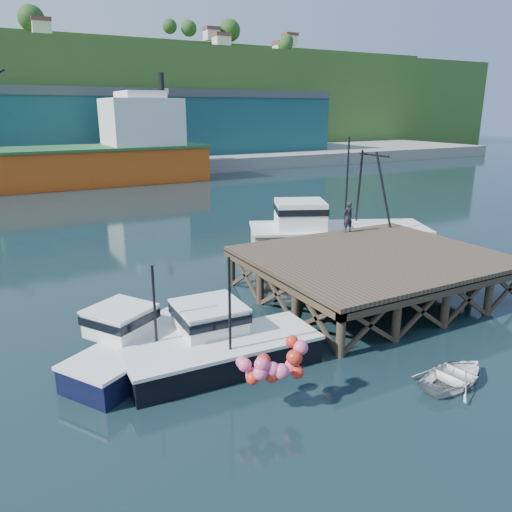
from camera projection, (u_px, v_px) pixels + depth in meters
ground at (280, 314)px, 23.26m from camera, size 300.00×300.00×0.00m
wharf at (376, 259)px, 25.10m from camera, size 12.00×10.00×2.62m
far_quay at (57, 161)px, 81.79m from camera, size 160.00×40.00×2.00m
warehouse_mid at (58, 127)px, 76.04m from camera, size 28.00×16.00×9.00m
warehouse_right at (234, 125)px, 89.92m from camera, size 30.00×16.00×9.00m
cargo_ship at (7, 161)px, 58.74m from camera, size 55.50×10.00×13.75m
hillside at (31, 100)px, 104.17m from camera, size 220.00×50.00×22.00m
boat_navy at (138, 342)px, 18.64m from camera, size 6.58×5.26×3.95m
boat_black at (220, 344)px, 18.46m from camera, size 7.27×6.12×4.44m
trawler at (335, 233)px, 32.03m from camera, size 11.92×8.37×7.54m
dinghy at (455, 375)px, 17.26m from camera, size 3.25×2.54×0.62m
dockworker at (348, 217)px, 29.50m from camera, size 0.68×0.46×1.82m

